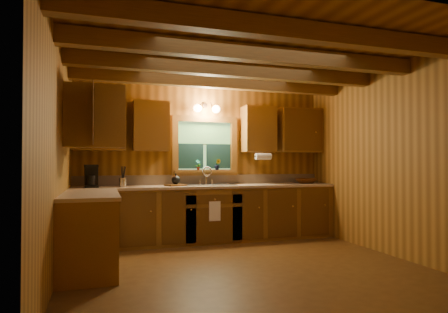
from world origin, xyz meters
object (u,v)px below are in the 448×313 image
coffee_maker (91,176)px  wicker_basket (306,181)px  sink (209,188)px  cutting_board (176,185)px

coffee_maker → wicker_basket: 3.58m
sink → cutting_board: (-0.55, -0.06, 0.06)m
coffee_maker → cutting_board: (1.25, -0.04, -0.15)m
coffee_maker → wicker_basket: size_ratio=0.91×
sink → cutting_board: bearing=-173.9°
cutting_board → wicker_basket: 2.33m
sink → coffee_maker: (-1.80, -0.02, 0.21)m
coffee_maker → cutting_board: 1.26m
coffee_maker → sink: bearing=-5.4°
coffee_maker → wicker_basket: coffee_maker is taller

